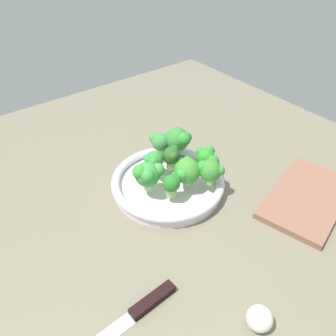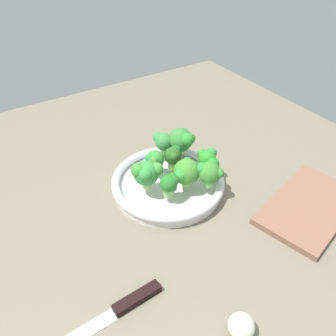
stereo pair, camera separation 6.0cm
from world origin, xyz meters
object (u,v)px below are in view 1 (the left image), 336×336
object	(u,v)px
broccoli_floret_2	(210,169)
broccoli_floret_3	(172,183)
broccoli_floret_6	(179,140)
broccoli_floret_4	(148,174)
bowl	(168,183)
broccoli_floret_8	(187,171)
cutting_board	(307,198)
knife	(132,316)
broccoli_floret_7	(159,142)
broccoli_floret_1	(172,156)
broccoli_floret_0	(154,161)
broccoli_floret_5	(206,157)
garlic_bulb	(260,319)

from	to	relation	value
broccoli_floret_2	broccoli_floret_3	world-z (taller)	broccoli_floret_2
broccoli_floret_6	broccoli_floret_4	bearing A→B (deg)	23.88
bowl	broccoli_floret_8	distance (cm)	7.75
broccoli_floret_8	cutting_board	xyz separation A→B (cm)	(-22.52, 20.06, -6.95)
knife	broccoli_floret_2	bearing A→B (deg)	-154.78
broccoli_floret_7	cutting_board	world-z (taller)	broccoli_floret_7
broccoli_floret_3	broccoli_floret_2	bearing A→B (deg)	166.16
bowl	broccoli_floret_7	xyz separation A→B (cm)	(-4.13, -9.10, 6.16)
bowl	broccoli_floret_2	distance (cm)	12.12
knife	broccoli_floret_1	bearing A→B (deg)	-138.56
broccoli_floret_1	broccoli_floret_6	size ratio (longest dim) A/B	0.74
broccoli_floret_0	knife	distance (cm)	37.79
knife	broccoli_floret_6	bearing A→B (deg)	-139.63
broccoli_floret_5	garlic_bulb	size ratio (longest dim) A/B	1.34
broccoli_floret_4	garlic_bulb	xyz separation A→B (cm)	(3.16, 37.73, -6.18)
knife	broccoli_floret_7	bearing A→B (deg)	-133.12
broccoli_floret_2	cutting_board	size ratio (longest dim) A/B	0.25
broccoli_floret_5	knife	xyz separation A→B (cm)	(36.29, 20.57, -7.01)
bowl	cutting_board	world-z (taller)	bowl
broccoli_floret_1	broccoli_floret_3	size ratio (longest dim) A/B	1.05
broccoli_floret_8	cutting_board	distance (cm)	30.94
broccoli_floret_2	garlic_bulb	bearing A→B (deg)	61.63
broccoli_floret_1	knife	xyz separation A→B (cm)	(29.97, 26.46, -6.79)
broccoli_floret_4	broccoli_floret_5	bearing A→B (deg)	171.40
broccoli_floret_2	broccoli_floret_3	size ratio (longest dim) A/B	1.23
broccoli_floret_8	knife	size ratio (longest dim) A/B	0.27
broccoli_floret_2	broccoli_floret_4	bearing A→B (deg)	-29.25
broccoli_floret_7	knife	world-z (taller)	broccoli_floret_7
broccoli_floret_5	broccoli_floret_8	world-z (taller)	broccoli_floret_8
broccoli_floret_4	garlic_bulb	bearing A→B (deg)	85.21
broccoli_floret_2	broccoli_floret_6	distance (cm)	14.08
broccoli_floret_2	broccoli_floret_8	bearing A→B (deg)	-36.64
broccoli_floret_1	broccoli_floret_3	distance (cm)	10.68
broccoli_floret_8	garlic_bulb	bearing A→B (deg)	70.54
broccoli_floret_0	broccoli_floret_8	world-z (taller)	broccoli_floret_8
broccoli_floret_1	broccoli_floret_8	bearing A→B (deg)	80.39
knife	cutting_board	xyz separation A→B (cm)	(-51.22, 1.09, 0.25)
broccoli_floret_5	broccoli_floret_6	bearing A→B (deg)	-80.79
broccoli_floret_0	broccoli_floret_3	bearing A→B (deg)	80.69
broccoli_floret_4	broccoli_floret_6	world-z (taller)	broccoli_floret_6
broccoli_floret_1	broccoli_floret_7	bearing A→B (deg)	-95.88
broccoli_floret_1	broccoli_floret_2	distance (cm)	11.32
broccoli_floret_1	broccoli_floret_2	bearing A→B (deg)	106.55
broccoli_floret_3	knife	world-z (taller)	broccoli_floret_3
broccoli_floret_0	broccoli_floret_6	xyz separation A→B (cm)	(-9.87, -2.05, 1.38)
bowl	broccoli_floret_1	distance (cm)	7.04
knife	garlic_bulb	distance (cm)	22.40
broccoli_floret_3	garlic_bulb	distance (cm)	33.75
knife	garlic_bulb	size ratio (longest dim) A/B	5.75
broccoli_floret_6	garlic_bulb	distance (cm)	48.25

